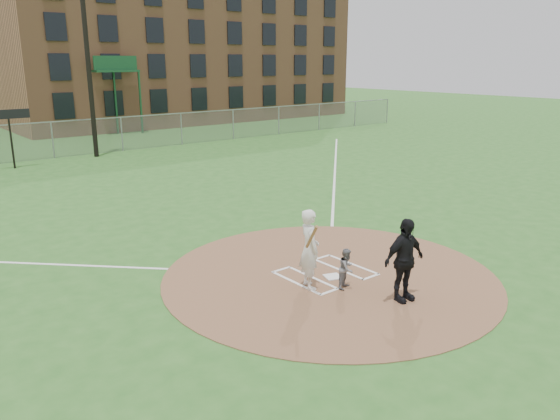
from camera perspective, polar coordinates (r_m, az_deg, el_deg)
ground at (r=13.97m, az=5.19°, el=-6.86°), size 140.00×140.00×0.00m
dirt_circle at (r=13.96m, az=5.19°, el=-6.82°), size 8.40×8.40×0.02m
home_plate at (r=13.83m, az=5.55°, el=-6.95°), size 0.51×0.51×0.03m
foul_line_first at (r=26.19m, az=5.74°, el=3.74°), size 17.04×17.04×0.01m
catcher at (r=13.09m, az=6.98°, el=-6.07°), size 0.58×0.51×0.98m
umpire at (r=12.49m, az=12.85°, el=-5.12°), size 1.17×0.58×1.92m
batters_boxes at (r=14.06m, az=4.77°, el=-6.59°), size 2.08×1.88×0.01m
batter_at_plate at (r=12.87m, az=3.10°, el=-4.08°), size 0.77×1.11×1.93m
outfield_fence at (r=32.80m, az=-22.66°, el=6.78°), size 56.08×0.08×2.03m
brick_warehouse at (r=53.48m, az=-11.43°, el=17.53°), size 30.00×17.17×15.00m
light_pole at (r=32.22m, az=-19.65°, el=16.95°), size 1.20×0.30×12.22m
scoreboard_sign at (r=30.29m, az=-26.49°, el=8.36°), size 2.00×0.10×2.93m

